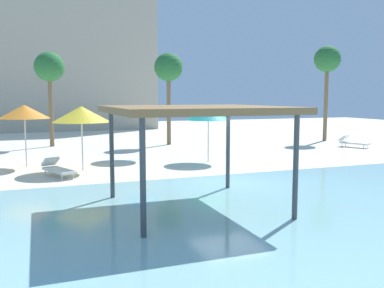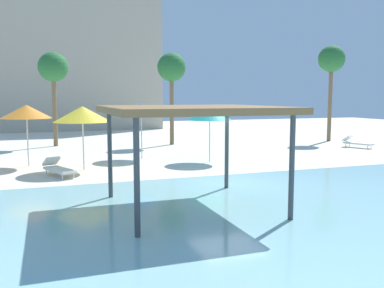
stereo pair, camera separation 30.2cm
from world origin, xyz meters
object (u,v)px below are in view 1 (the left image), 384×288
beach_umbrella_blue_3 (139,110)px  palm_tree_0 (169,69)px  beach_umbrella_teal_1 (208,114)px  shade_pavilion (195,112)px  beach_umbrella_orange_0 (24,112)px  lounge_chair_0 (57,168)px  palm_tree_2 (327,62)px  beach_umbrella_yellow_4 (81,114)px  lounge_chair_2 (352,142)px  palm_tree_1 (49,69)px

beach_umbrella_blue_3 → palm_tree_0: 7.06m
beach_umbrella_teal_1 → shade_pavilion: bearing=-115.4°
beach_umbrella_orange_0 → shade_pavilion: bearing=-63.9°
lounge_chair_0 → palm_tree_2: palm_tree_2 is taller
beach_umbrella_yellow_4 → palm_tree_0: bearing=51.5°
shade_pavilion → lounge_chair_2: 18.18m
beach_umbrella_orange_0 → palm_tree_1: bearing=80.0°
beach_umbrella_teal_1 → palm_tree_2: bearing=27.5°
shade_pavilion → lounge_chair_2: shade_pavilion is taller
lounge_chair_2 → lounge_chair_0: bearing=-100.5°
lounge_chair_2 → palm_tree_0: size_ratio=0.32×
shade_pavilion → beach_umbrella_yellow_4: 7.95m
palm_tree_0 → palm_tree_2: palm_tree_2 is taller
lounge_chair_0 → palm_tree_1: bearing=155.3°
shade_pavilion → palm_tree_1: size_ratio=0.77×
palm_tree_0 → palm_tree_2: (11.50, -1.68, 0.71)m
shade_pavilion → beach_umbrella_orange_0: (-4.67, 9.51, -0.23)m
beach_umbrella_teal_1 → palm_tree_2: (11.93, 6.20, 3.37)m
beach_umbrella_orange_0 → beach_umbrella_teal_1: size_ratio=1.06×
beach_umbrella_teal_1 → lounge_chair_0: beach_umbrella_teal_1 is taller
palm_tree_1 → beach_umbrella_orange_0: bearing=-100.0°
lounge_chair_2 → beach_umbrella_yellow_4: bearing=-103.2°
beach_umbrella_blue_3 → beach_umbrella_orange_0: bearing=-173.4°
shade_pavilion → beach_umbrella_teal_1: size_ratio=1.75×
beach_umbrella_teal_1 → palm_tree_0: palm_tree_0 is taller
lounge_chair_2 → palm_tree_1: 19.99m
beach_umbrella_teal_1 → beach_umbrella_blue_3: (-2.93, 2.20, 0.16)m
palm_tree_2 → beach_umbrella_blue_3: bearing=-164.9°
lounge_chair_0 → palm_tree_0: bearing=116.9°
beach_umbrella_orange_0 → palm_tree_0: bearing=35.5°
lounge_chair_2 → palm_tree_1: bearing=-134.0°
beach_umbrella_orange_0 → beach_umbrella_yellow_4: beach_umbrella_orange_0 is taller
beach_umbrella_teal_1 → palm_tree_2: size_ratio=0.39×
palm_tree_0 → lounge_chair_0: bearing=-129.5°
beach_umbrella_orange_0 → lounge_chair_0: 3.91m
beach_umbrella_yellow_4 → shade_pavilion: bearing=-72.9°
beach_umbrella_yellow_4 → palm_tree_2: bearing=20.0°
beach_umbrella_teal_1 → beach_umbrella_yellow_4: 6.12m
beach_umbrella_orange_0 → beach_umbrella_blue_3: 5.54m
beach_umbrella_teal_1 → beach_umbrella_blue_3: bearing=143.1°
beach_umbrella_orange_0 → palm_tree_0: size_ratio=0.46×
palm_tree_1 → shade_pavilion: bearing=-79.5°
beach_umbrella_teal_1 → palm_tree_1: (-7.03, 9.56, 2.61)m
palm_tree_1 → palm_tree_2: (18.96, -3.36, 0.76)m
palm_tree_2 → beach_umbrella_orange_0: bearing=-167.2°
beach_umbrella_blue_3 → beach_umbrella_yellow_4: (-3.17, -2.56, -0.08)m
beach_umbrella_teal_1 → beach_umbrella_yellow_4: beach_umbrella_yellow_4 is taller
shade_pavilion → palm_tree_0: bearing=75.1°
lounge_chair_0 → beach_umbrella_yellow_4: bearing=110.0°
shade_pavilion → palm_tree_2: bearing=42.0°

